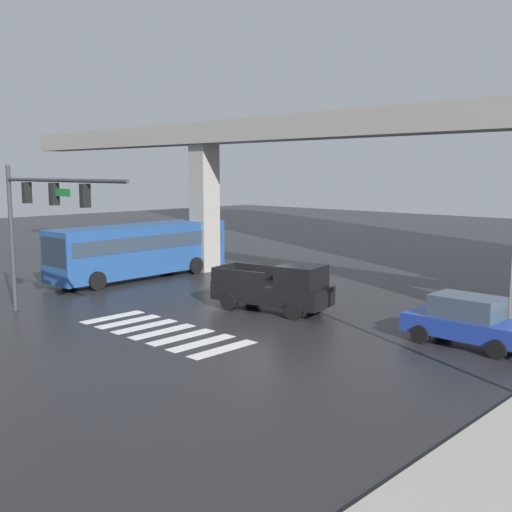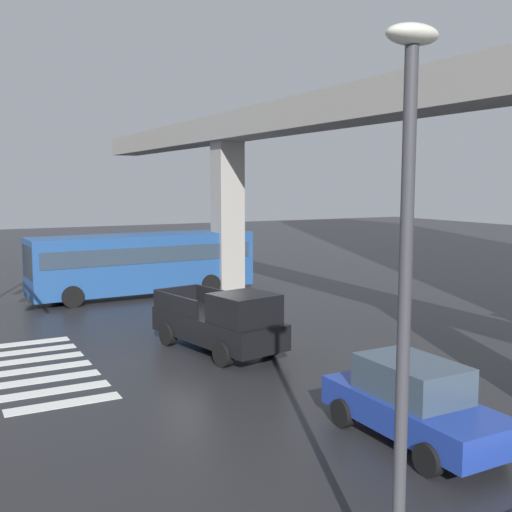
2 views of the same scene
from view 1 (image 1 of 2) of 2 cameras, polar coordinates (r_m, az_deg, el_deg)
name	(u,v)px [view 1 (image 1 of 2)]	position (r m, az deg, el deg)	size (l,w,h in m)	color
ground_plane	(255,310)	(26.32, -0.14, -5.09)	(120.00, 120.00, 0.00)	#232326
crosswalk_stripes	(162,332)	(23.11, -8.75, -7.00)	(7.15, 2.80, 0.01)	silver
elevated_overpass	(336,141)	(30.00, 7.47, 10.65)	(55.43, 1.88, 8.73)	#9E9991
pickup_truck	(278,289)	(25.89, 2.04, -3.07)	(5.37, 2.85, 2.08)	black
city_bus	(141,247)	(34.60, -10.76, 0.80)	(3.12, 10.89, 2.99)	#234C8C
sedan_blue	(468,321)	(22.14, 19.23, -5.76)	(4.32, 2.00, 1.72)	#1E3899
traffic_signal_mast	(40,207)	(25.19, -19.55, 4.37)	(8.69, 0.32, 6.20)	#38383D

